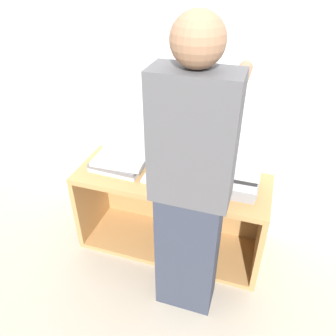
# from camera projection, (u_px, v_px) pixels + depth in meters

# --- Properties ---
(ground_plane) EXTENTS (12.00, 12.00, 0.00)m
(ground_plane) POSITION_uv_depth(u_px,v_px,m) (161.00, 268.00, 2.32)
(ground_plane) COLOR #9E9384
(wall_back) EXTENTS (8.00, 0.05, 2.40)m
(wall_back) POSITION_uv_depth(u_px,v_px,m) (188.00, 76.00, 2.12)
(wall_back) COLOR silver
(wall_back) RESTS_ON ground_plane
(cart) EXTENTS (1.30, 0.48, 0.63)m
(cart) POSITION_uv_depth(u_px,v_px,m) (174.00, 208.00, 2.39)
(cart) COLOR #A87A47
(cart) RESTS_ON ground_plane
(laptop_open) EXTENTS (0.35, 0.28, 0.26)m
(laptop_open) POSITION_uv_depth(u_px,v_px,m) (173.00, 167.00, 2.17)
(laptop_open) COLOR #B7B7BC
(laptop_open) RESTS_ON cart
(laptop_stack_left) EXTENTS (0.37, 0.26, 0.08)m
(laptop_stack_left) POSITION_uv_depth(u_px,v_px,m) (119.00, 163.00, 2.24)
(laptop_stack_left) COLOR #B7B7BC
(laptop_stack_left) RESTS_ON cart
(laptop_stack_right) EXTENTS (0.36, 0.25, 0.19)m
(laptop_stack_right) POSITION_uv_depth(u_px,v_px,m) (230.00, 176.00, 2.01)
(laptop_stack_right) COLOR gray
(laptop_stack_right) RESTS_ON cart
(person) EXTENTS (0.40, 0.53, 1.71)m
(person) POSITION_uv_depth(u_px,v_px,m) (191.00, 190.00, 1.67)
(person) COLOR #2D3342
(person) RESTS_ON ground_plane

